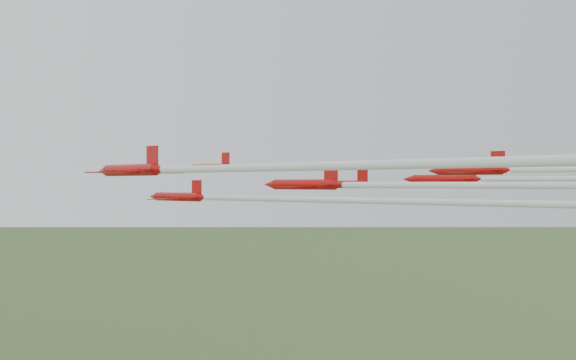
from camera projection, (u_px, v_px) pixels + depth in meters
jet_lead at (251, 167)px, 101.55m from camera, size 8.38×42.22×2.46m
jet_row2_left at (304, 199)px, 76.87m from camera, size 15.74×66.90×2.37m
jet_row2_right at (456, 185)px, 97.28m from camera, size 16.20×65.32×2.56m
jet_row3_left at (233, 168)px, 63.17m from camera, size 10.89×61.41×2.70m
jet_row3_mid at (403, 185)px, 81.09m from camera, size 14.97×57.12×2.84m
jet_row3_right at (506, 179)px, 101.61m from camera, size 13.44×45.94×2.88m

